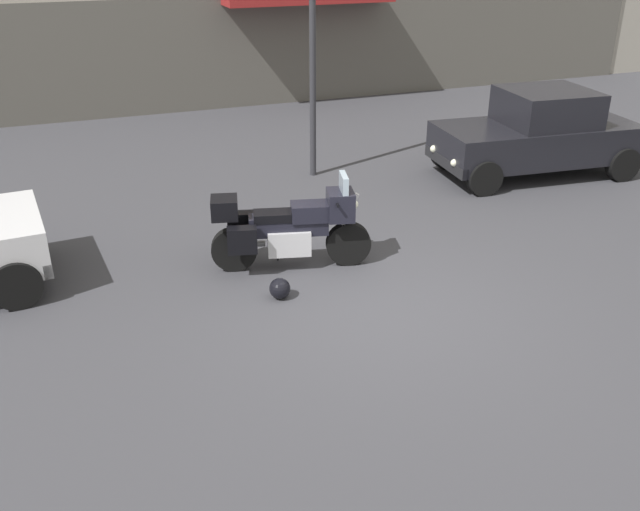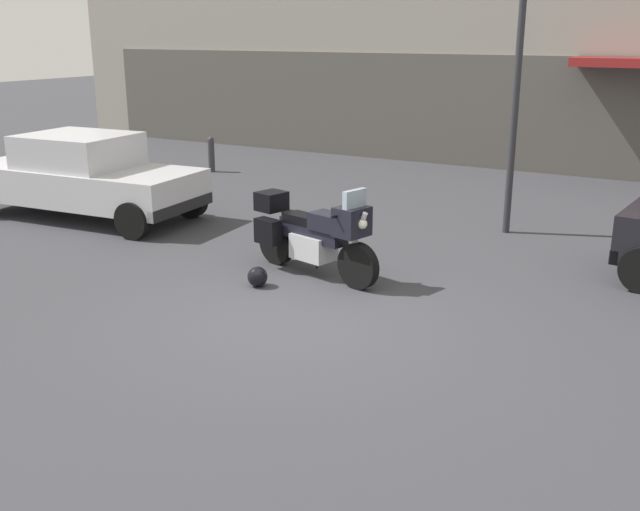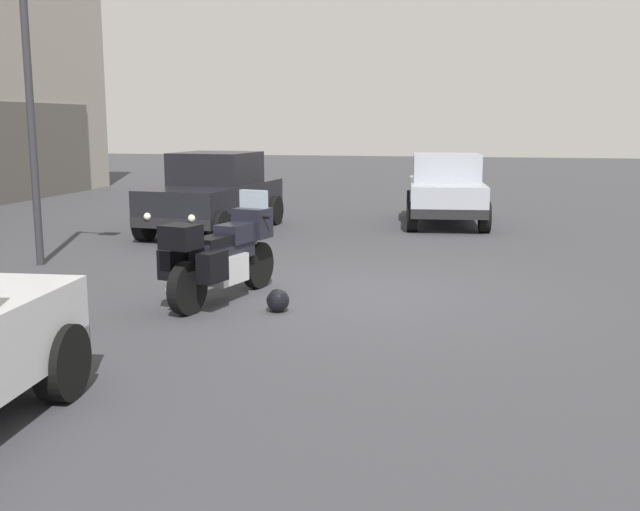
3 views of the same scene
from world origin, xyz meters
name	(u,v)px [view 2 (image 2 of 3)]	position (x,y,z in m)	size (l,w,h in m)	color
ground_plane	(297,320)	(0.00, 0.00, 0.00)	(80.00, 80.00, 0.00)	#38383D
motorcycle	(313,233)	(-0.71, 1.60, 0.62)	(2.23, 1.04, 1.36)	black
helmet	(257,277)	(-1.11, 0.77, 0.14)	(0.28, 0.28, 0.28)	black
car_sedan_far	(82,176)	(-6.17, 2.43, 0.78)	(4.67, 2.23, 1.56)	silver
streetlamp_curbside	(515,70)	(1.03, 5.14, 2.75)	(0.28, 0.94, 4.49)	#2D2D33
bollard_curbside	(211,153)	(-7.00, 7.35, 0.46)	(0.16, 0.16, 0.87)	#333338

